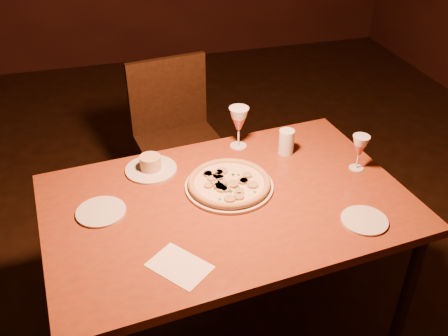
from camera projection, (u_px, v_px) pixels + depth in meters
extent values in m
cube|color=brown|center=(228.00, 204.00, 1.99)|extent=(1.51, 1.05, 0.04)
cylinder|color=black|center=(66.00, 251.00, 2.32)|extent=(0.05, 0.05, 0.72)
cylinder|color=black|center=(406.00, 296.00, 2.09)|extent=(0.05, 0.05, 0.72)
cylinder|color=black|center=(312.00, 191.00, 2.70)|extent=(0.05, 0.05, 0.72)
cube|color=black|center=(182.00, 148.00, 2.83)|extent=(0.52, 0.52, 0.04)
cube|color=black|center=(168.00, 94.00, 2.85)|extent=(0.46, 0.10, 0.44)
cylinder|color=black|center=(164.00, 210.00, 2.77)|extent=(0.04, 0.04, 0.47)
cylinder|color=black|center=(145.00, 175.00, 3.05)|extent=(0.04, 0.04, 0.47)
cylinder|color=black|center=(225.00, 194.00, 2.89)|extent=(0.04, 0.04, 0.47)
cylinder|color=black|center=(202.00, 162.00, 3.17)|extent=(0.04, 0.04, 0.47)
cylinder|color=silver|center=(229.00, 186.00, 2.04)|extent=(0.36, 0.36, 0.01)
cylinder|color=beige|center=(229.00, 184.00, 2.04)|extent=(0.33, 0.33, 0.01)
torus|color=tan|center=(229.00, 182.00, 2.03)|extent=(0.34, 0.34, 0.03)
cylinder|color=silver|center=(151.00, 169.00, 2.15)|extent=(0.22, 0.22, 0.01)
cylinder|color=tan|center=(150.00, 162.00, 2.13)|extent=(0.09, 0.09, 0.06)
cylinder|color=silver|center=(286.00, 142.00, 2.24)|extent=(0.07, 0.07, 0.11)
cylinder|color=silver|center=(101.00, 212.00, 1.91)|extent=(0.19, 0.19, 0.01)
cylinder|color=silver|center=(364.00, 220.00, 1.87)|extent=(0.17, 0.17, 0.01)
cube|color=silver|center=(179.00, 266.00, 1.68)|extent=(0.23, 0.24, 0.00)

